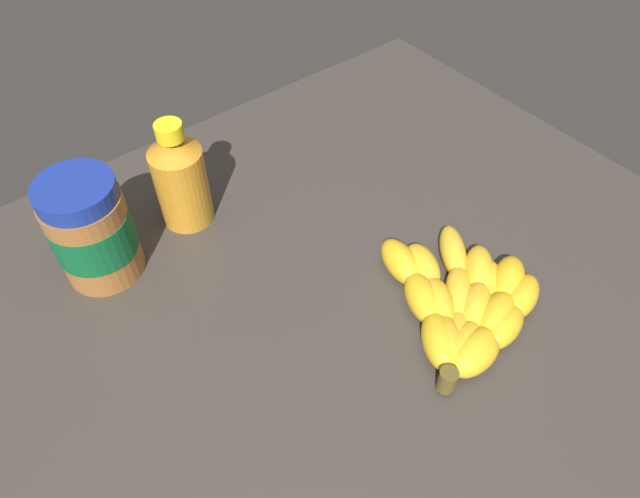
% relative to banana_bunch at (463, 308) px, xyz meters
% --- Properties ---
extents(ground_plane, '(0.94, 0.76, 0.04)m').
position_rel_banana_bunch_xyz_m(ground_plane, '(0.08, -0.13, -0.04)').
color(ground_plane, '#38332D').
extents(banana_bunch, '(0.20, 0.20, 0.04)m').
position_rel_banana_bunch_xyz_m(banana_bunch, '(0.00, 0.00, 0.00)').
color(banana_bunch, gold).
rests_on(banana_bunch, ground_plane).
extents(peanut_butter_jar, '(0.09, 0.09, 0.14)m').
position_rel_banana_bunch_xyz_m(peanut_butter_jar, '(0.29, -0.32, 0.05)').
color(peanut_butter_jar, '#9E602D').
rests_on(peanut_butter_jar, ground_plane).
extents(honey_bottle, '(0.07, 0.07, 0.15)m').
position_rel_banana_bunch_xyz_m(honey_bottle, '(0.17, -0.34, 0.05)').
color(honey_bottle, orange).
rests_on(honey_bottle, ground_plane).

